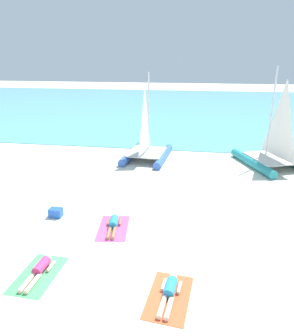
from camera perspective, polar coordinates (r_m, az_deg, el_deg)
The scene contains 11 objects.
ground_plane at distance 18.98m, azimuth 2.05°, elevation 0.82°, with size 120.00×120.00×0.00m, color silver.
ocean_water at distance 41.20m, azimuth 6.19°, elevation 11.05°, with size 120.00×40.00×0.05m, color #5BB2C1.
sailboat_blue at distance 19.57m, azimuth -0.07°, elevation 3.83°, with size 2.89×4.23×5.26m.
sailboat_teal at distance 19.70m, azimuth 21.77°, elevation 2.66°, with size 4.17×5.03×5.63m.
towel_left at distance 10.36m, azimuth -19.12°, elevation -17.85°, with size 1.10×1.90×0.01m, color #4CB266.
sunbather_left at distance 10.33m, azimuth -19.01°, elevation -17.09°, with size 0.56×1.56×0.30m.
towel_middle at distance 12.12m, azimuth -6.17°, elevation -10.81°, with size 1.10×1.90×0.01m, color #D84C99.
sunbather_middle at distance 12.12m, azimuth -6.15°, elevation -10.14°, with size 0.61×1.57×0.30m.
towel_right at distance 9.16m, azimuth 3.99°, elevation -22.35°, with size 1.10×1.90×0.01m, color #EA5933.
sunbather_right at distance 9.13m, azimuth 4.10°, elevation -21.49°, with size 0.58×1.57×0.30m.
cooler_box at distance 13.28m, azimuth -16.26°, elevation -7.80°, with size 0.50×0.36×0.36m, color blue.
Camera 1 is at (2.22, -7.82, 6.14)m, focal length 33.52 mm.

